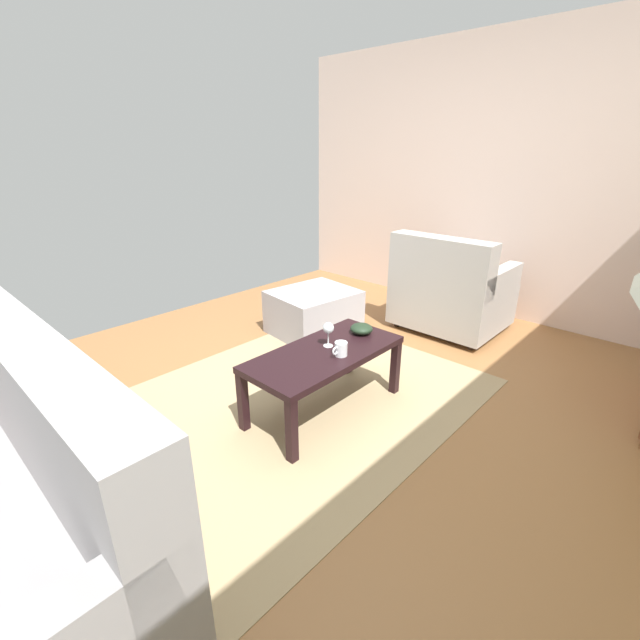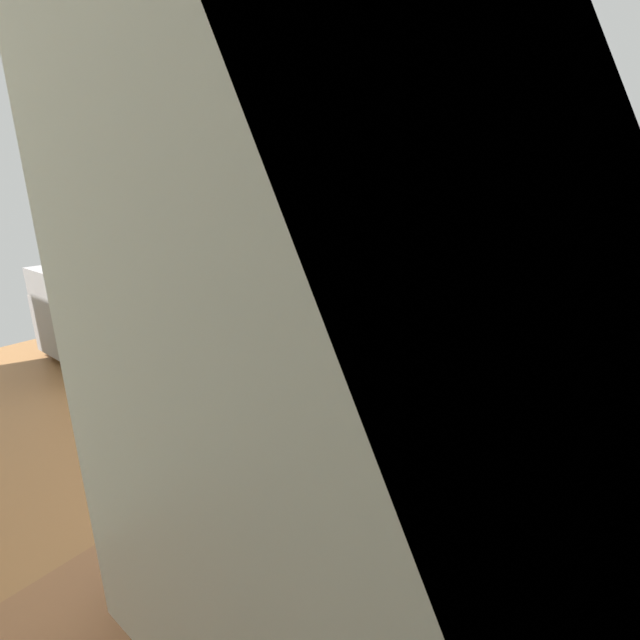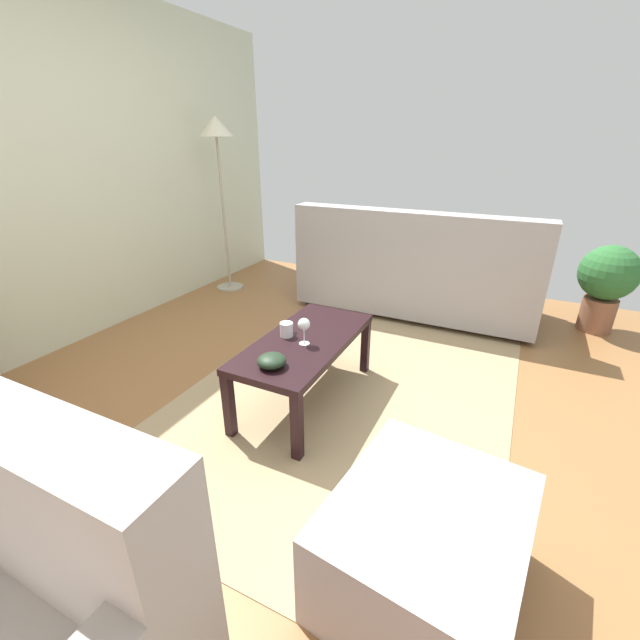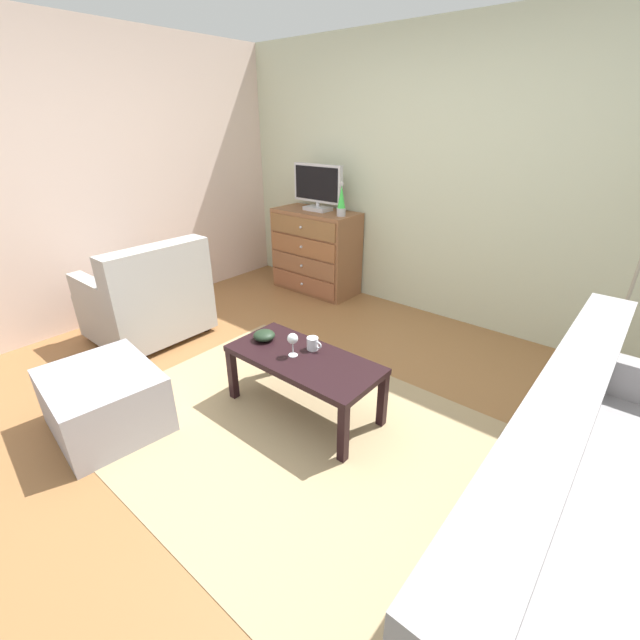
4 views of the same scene
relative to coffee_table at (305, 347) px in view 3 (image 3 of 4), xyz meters
name	(u,v)px [view 3 (image 3 of 4)]	position (x,y,z in m)	size (l,w,h in m)	color
ground_plane	(304,409)	(-0.07, -0.02, -0.39)	(5.38, 4.67, 0.05)	#926238
wall_accent_rear	(33,172)	(-0.07, 2.08, 0.91)	(5.38, 0.12, 2.54)	beige
area_rug	(347,396)	(0.13, -0.22, -0.36)	(2.60, 1.90, 0.01)	tan
coffee_table	(305,347)	(0.00, 0.00, 0.00)	(1.02, 0.47, 0.42)	black
wine_glass	(304,325)	(-0.06, -0.03, 0.17)	(0.07, 0.07, 0.16)	silver
mug	(287,329)	(-0.02, 0.11, 0.10)	(0.11, 0.08, 0.09)	silver
bowl_decorative	(272,361)	(-0.36, 0.00, 0.09)	(0.15, 0.15, 0.07)	#1D2E1D
couch_large	(416,274)	(1.71, -0.23, 0.00)	(0.85, 2.08, 0.95)	#332319
ottoman	(425,547)	(-0.85, -0.92, -0.17)	(0.70, 0.60, 0.39)	#9E99A1
standing_lamp	(217,144)	(1.49, 1.72, 1.08)	(0.32, 0.32, 1.68)	#A59E8C
potted_plant	(607,281)	(1.97, -1.71, 0.07)	(0.44, 0.44, 0.72)	brown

